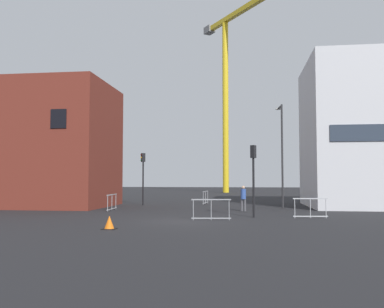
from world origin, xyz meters
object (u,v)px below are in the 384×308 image
(traffic_light_island, at_px, (253,169))
(traffic_light_far, at_px, (143,170))
(streetlamp_tall, at_px, (282,148))
(traffic_cone_striped, at_px, (109,223))
(pedestrian_walking, at_px, (243,196))
(construction_crane, at_px, (226,79))

(traffic_light_island, bearing_deg, traffic_light_far, 132.43)
(streetlamp_tall, bearing_deg, traffic_cone_striped, -121.14)
(traffic_cone_striped, bearing_deg, pedestrian_walking, 62.06)
(traffic_light_island, bearing_deg, pedestrian_walking, 97.74)
(traffic_cone_striped, bearing_deg, construction_crane, 86.39)
(traffic_light_far, height_order, traffic_light_island, traffic_light_far)
(streetlamp_tall, bearing_deg, traffic_light_far, 171.06)
(construction_crane, xyz_separation_m, pedestrian_walking, (2.67, -35.17, -16.21))
(traffic_light_island, bearing_deg, construction_crane, 94.72)
(traffic_light_far, relative_size, traffic_light_island, 1.05)
(traffic_light_island, distance_m, pedestrian_walking, 4.72)
(pedestrian_walking, bearing_deg, construction_crane, 94.34)
(pedestrian_walking, bearing_deg, streetlamp_tall, 50.08)
(construction_crane, relative_size, traffic_light_island, 6.80)
(construction_crane, height_order, traffic_light_island, construction_crane)
(construction_crane, relative_size, traffic_light_far, 6.49)
(construction_crane, relative_size, traffic_cone_striped, 47.07)
(traffic_cone_striped, bearing_deg, streetlamp_tall, 58.86)
(streetlamp_tall, xyz_separation_m, traffic_light_island, (-2.19, -7.68, -1.70))
(construction_crane, xyz_separation_m, traffic_cone_striped, (-2.88, -45.63, -16.90))
(pedestrian_walking, xyz_separation_m, traffic_cone_striped, (-5.55, -10.46, -0.69))
(traffic_light_far, relative_size, traffic_cone_striped, 7.25)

